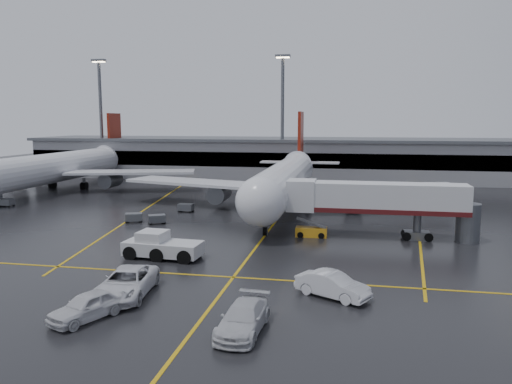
# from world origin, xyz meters

# --- Properties ---
(ground) EXTENTS (220.00, 220.00, 0.00)m
(ground) POSITION_xyz_m (0.00, 0.00, 0.00)
(ground) COLOR black
(ground) RESTS_ON ground
(apron_line_centre) EXTENTS (0.25, 90.00, 0.02)m
(apron_line_centre) POSITION_xyz_m (0.00, 0.00, 0.01)
(apron_line_centre) COLOR gold
(apron_line_centre) RESTS_ON ground
(apron_line_stop) EXTENTS (60.00, 0.25, 0.02)m
(apron_line_stop) POSITION_xyz_m (0.00, -22.00, 0.01)
(apron_line_stop) COLOR gold
(apron_line_stop) RESTS_ON ground
(apron_line_left) EXTENTS (9.99, 69.35, 0.02)m
(apron_line_left) POSITION_xyz_m (-20.00, 10.00, 0.01)
(apron_line_left) COLOR gold
(apron_line_left) RESTS_ON ground
(apron_line_right) EXTENTS (7.57, 69.64, 0.02)m
(apron_line_right) POSITION_xyz_m (18.00, 10.00, 0.01)
(apron_line_right) COLOR gold
(apron_line_right) RESTS_ON ground
(terminal) EXTENTS (122.00, 19.00, 8.60)m
(terminal) POSITION_xyz_m (0.00, 47.93, 4.32)
(terminal) COLOR gray
(terminal) RESTS_ON ground
(light_mast_left) EXTENTS (3.00, 1.20, 25.45)m
(light_mast_left) POSITION_xyz_m (-45.00, 42.00, 14.47)
(light_mast_left) COLOR #595B60
(light_mast_left) RESTS_ON ground
(light_mast_mid) EXTENTS (3.00, 1.20, 25.45)m
(light_mast_mid) POSITION_xyz_m (-5.00, 42.00, 14.47)
(light_mast_mid) COLOR #595B60
(light_mast_mid) RESTS_ON ground
(main_airliner) EXTENTS (48.80, 45.60, 14.10)m
(main_airliner) POSITION_xyz_m (0.00, 9.70, 4.21)
(main_airliner) COLOR silver
(main_airliner) RESTS_ON ground
(second_airliner) EXTENTS (48.80, 45.60, 14.10)m
(second_airliner) POSITION_xyz_m (-42.00, 21.70, 4.21)
(second_airliner) COLOR silver
(second_airliner) RESTS_ON ground
(jet_bridge) EXTENTS (19.90, 3.40, 6.05)m
(jet_bridge) POSITION_xyz_m (11.87, -6.00, 3.93)
(jet_bridge) COLOR silver
(jet_bridge) RESTS_ON ground
(pushback_tractor) EXTENTS (7.26, 3.49, 2.53)m
(pushback_tractor) POSITION_xyz_m (-7.81, -17.63, 1.01)
(pushback_tractor) COLOR silver
(pushback_tractor) RESTS_ON ground
(belt_loader) EXTENTS (3.35, 1.59, 2.12)m
(belt_loader) POSITION_xyz_m (4.99, -6.73, 0.52)
(belt_loader) COLOR orange
(belt_loader) RESTS_ON ground
(service_van_a) EXTENTS (3.95, 7.24, 1.93)m
(service_van_a) POSITION_xyz_m (-6.49, -27.53, 0.96)
(service_van_a) COLOR white
(service_van_a) RESTS_ON ground
(service_van_b) EXTENTS (2.68, 5.95, 1.69)m
(service_van_b) POSITION_xyz_m (2.99, -31.93, 0.85)
(service_van_b) COLOR silver
(service_van_b) RESTS_ON ground
(service_van_c) EXTENTS (5.65, 4.21, 1.78)m
(service_van_c) POSITION_xyz_m (7.95, -25.02, 0.89)
(service_van_c) COLOR silver
(service_van_c) RESTS_ON ground
(service_van_d) EXTENTS (3.98, 5.47, 1.73)m
(service_van_d) POSITION_xyz_m (-7.06, -31.93, 0.87)
(service_van_d) COLOR silver
(service_van_d) RESTS_ON ground
(baggage_cart_a) EXTENTS (2.38, 2.11, 1.12)m
(baggage_cart_a) POSITION_xyz_m (-13.94, -3.58, 0.63)
(baggage_cart_a) COLOR #595B60
(baggage_cart_a) RESTS_ON ground
(baggage_cart_b) EXTENTS (2.34, 1.94, 1.12)m
(baggage_cart_b) POSITION_xyz_m (-17.13, -3.17, 0.63)
(baggage_cart_b) COLOR #595B60
(baggage_cart_b) RESTS_ON ground
(baggage_cart_c) EXTENTS (2.00, 1.31, 1.12)m
(baggage_cart_c) POSITION_xyz_m (-13.10, 4.71, 0.63)
(baggage_cart_c) COLOR #595B60
(baggage_cart_c) RESTS_ON ground
(baggage_cart_e) EXTENTS (2.04, 1.36, 1.12)m
(baggage_cart_e) POSITION_xyz_m (-40.28, 3.93, 0.63)
(baggage_cart_e) COLOR #595B60
(baggage_cart_e) RESTS_ON ground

